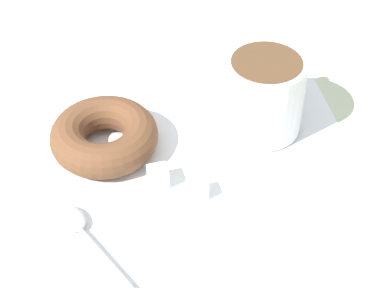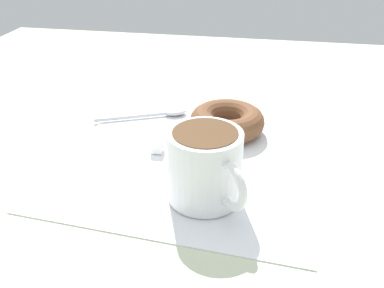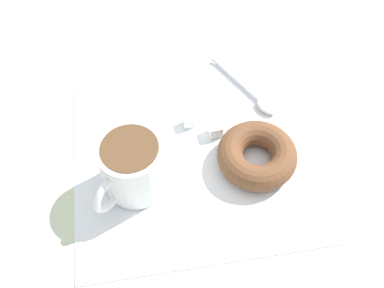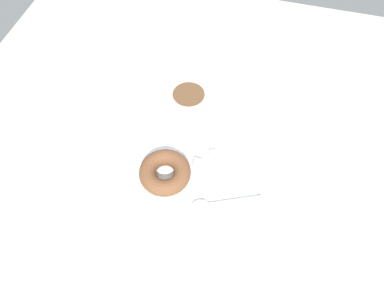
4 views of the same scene
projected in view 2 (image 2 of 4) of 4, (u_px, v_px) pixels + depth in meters
The scene contains 7 objects.
ground_plane at pixel (193, 161), 58.51cm from camera, with size 120.00×120.00×2.00cm, color beige.
napkin at pixel (192, 158), 56.83cm from camera, with size 32.88×32.88×0.30cm, color white.
coffee_cup at pixel (206, 165), 46.84cm from camera, with size 9.84×9.43×8.31cm.
donut at pixel (227, 121), 62.31cm from camera, with size 10.91×10.91×3.55cm, color brown.
spoon at pixel (162, 113), 67.93cm from camera, with size 7.26×13.96×0.90cm.
sugar_cube at pixel (180, 135), 60.15cm from camera, with size 1.88×1.88×1.88cm, color white.
sugar_cube_extra at pixel (157, 146), 57.73cm from camera, with size 1.57×1.57×1.57cm, color white.
Camera 2 is at (49.22, 9.10, 29.38)cm, focal length 40.00 mm.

